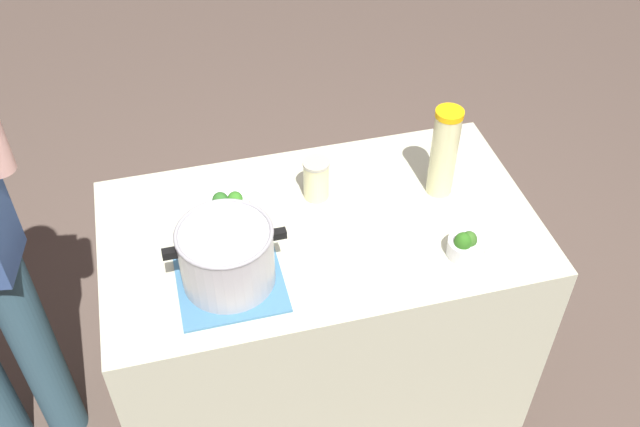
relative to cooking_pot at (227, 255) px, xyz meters
The scene contains 8 objects.
ground_plane 1.09m from the cooking_pot, 153.23° to the right, with size 8.00×8.00×0.00m, color brown.
counter_slab 0.66m from the cooking_pot, 153.23° to the right, with size 1.32×0.75×0.94m, color beige.
dish_cloth 0.10m from the cooking_pot, 90.00° to the right, with size 0.29×0.31×0.01m, color teal.
cooking_pot is the anchor object (origin of this frame).
lemonade_pitcher 0.74m from the cooking_pot, 163.06° to the right, with size 0.09×0.09×0.31m.
mason_jar 0.43m from the cooking_pot, 138.45° to the right, with size 0.08×0.08×0.14m.
broccoli_bowl_front 0.31m from the cooking_pot, 98.96° to the right, with size 0.13×0.13×0.07m.
broccoli_bowl_center 0.69m from the cooking_pot, behind, with size 0.11×0.11×0.09m.
Camera 1 is at (0.39, 1.52, 2.47)m, focal length 40.48 mm.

